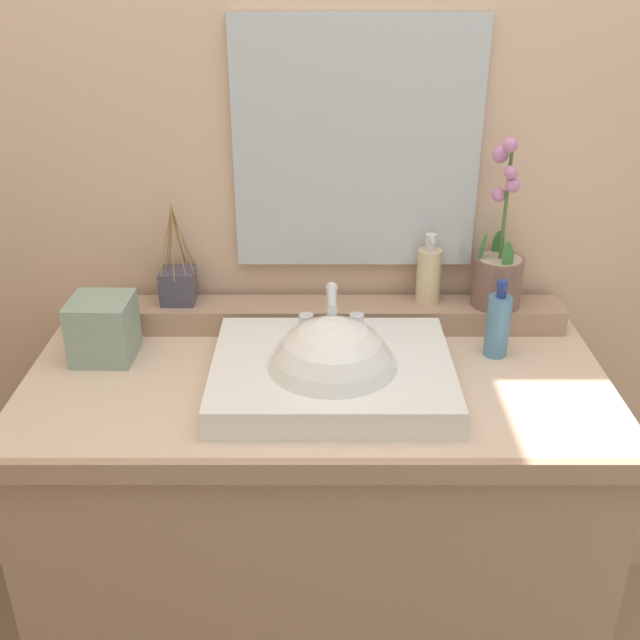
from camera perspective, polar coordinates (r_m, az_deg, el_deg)
wall_back at (r=1.81m, az=-0.49°, el=18.26°), size 2.96×0.20×2.78m
vanity_cabinet at (r=1.85m, az=-0.42°, el=-15.31°), size 1.23×0.61×0.83m
back_ledge at (r=1.80m, az=-0.45°, el=0.35°), size 1.16×0.11×0.06m
sink_basin at (r=1.55m, az=0.73°, el=-4.45°), size 0.49×0.39×0.29m
potted_plant at (r=1.80m, az=13.02°, el=3.79°), size 0.11×0.11×0.40m
soap_dispenser at (r=1.79m, az=7.95°, el=3.47°), size 0.06×0.06×0.17m
reed_diffuser at (r=1.81m, az=-10.80°, el=2.60°), size 0.08×0.11×0.24m
lotion_bottle at (r=1.70m, az=13.01°, el=-0.29°), size 0.05×0.05×0.18m
tissue_box at (r=1.72m, az=-16.15°, el=-0.63°), size 0.13×0.13×0.14m
mirror at (r=1.73m, az=2.55°, el=12.89°), size 0.55×0.02×0.55m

